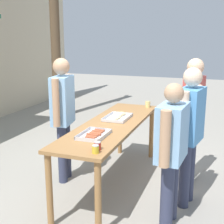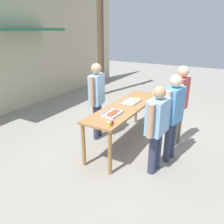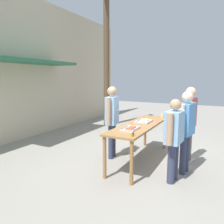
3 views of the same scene
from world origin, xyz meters
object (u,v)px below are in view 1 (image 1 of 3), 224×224
(person_customer_with_cup, at_px, (193,109))
(person_customer_waiting_in_line, at_px, (190,126))
(food_tray_sausages, at_px, (94,135))
(food_tray_buns, at_px, (118,117))
(beer_cup, at_px, (148,104))
(person_customer_holding_hotdog, at_px, (172,144))
(person_server_behind_table, at_px, (63,109))
(condiment_jar_ketchup, at_px, (97,146))
(condiment_jar_mustard, at_px, (96,149))

(person_customer_with_cup, bearing_deg, person_customer_waiting_in_line, 14.38)
(food_tray_sausages, relative_size, food_tray_buns, 0.93)
(beer_cup, bearing_deg, person_customer_holding_hotdog, -158.82)
(person_server_behind_table, distance_m, person_customer_with_cup, 1.78)
(condiment_jar_ketchup, height_order, person_customer_holding_hotdog, person_customer_holding_hotdog)
(food_tray_buns, relative_size, person_server_behind_table, 0.27)
(food_tray_sausages, xyz_separation_m, person_server_behind_table, (0.51, 0.68, 0.14))
(food_tray_sausages, xyz_separation_m, food_tray_buns, (0.85, -0.00, 0.01))
(condiment_jar_ketchup, bearing_deg, person_server_behind_table, 44.41)
(food_tray_sausages, xyz_separation_m, beer_cup, (1.70, -0.22, 0.04))
(food_tray_sausages, xyz_separation_m, person_customer_waiting_in_line, (0.43, -1.03, 0.09))
(food_tray_sausages, height_order, person_customer_with_cup, person_customer_with_cup)
(food_tray_sausages, height_order, person_customer_holding_hotdog, person_customer_holding_hotdog)
(condiment_jar_ketchup, height_order, person_customer_waiting_in_line, person_customer_waiting_in_line)
(food_tray_buns, height_order, person_server_behind_table, person_server_behind_table)
(condiment_jar_mustard, bearing_deg, beer_cup, 0.14)
(food_tray_buns, xyz_separation_m, person_server_behind_table, (-0.34, 0.68, 0.14))
(beer_cup, height_order, person_server_behind_table, person_server_behind_table)
(condiment_jar_mustard, xyz_separation_m, condiment_jar_ketchup, (0.10, 0.02, 0.00))
(person_customer_with_cup, bearing_deg, person_server_behind_table, -59.09)
(food_tray_buns, bearing_deg, person_customer_waiting_in_line, -112.27)
(condiment_jar_mustard, height_order, person_customer_waiting_in_line, person_customer_waiting_in_line)
(person_customer_with_cup, bearing_deg, condiment_jar_ketchup, -16.23)
(food_tray_sausages, bearing_deg, beer_cup, -7.52)
(condiment_jar_mustard, height_order, person_customer_holding_hotdog, person_customer_holding_hotdog)
(condiment_jar_ketchup, xyz_separation_m, person_customer_waiting_in_line, (0.83, -0.82, 0.07))
(beer_cup, bearing_deg, person_customer_with_cup, -127.44)
(person_customer_holding_hotdog, distance_m, person_customer_waiting_in_line, 0.51)
(beer_cup, bearing_deg, food_tray_buns, 165.20)
(person_customer_holding_hotdog, bearing_deg, person_customer_with_cup, 179.81)
(condiment_jar_mustard, distance_m, person_customer_waiting_in_line, 1.23)
(condiment_jar_ketchup, relative_size, person_customer_waiting_in_line, 0.05)
(food_tray_sausages, bearing_deg, person_customer_with_cup, -41.91)
(condiment_jar_ketchup, height_order, person_customer_with_cup, person_customer_with_cup)
(condiment_jar_mustard, distance_m, person_server_behind_table, 1.36)
(condiment_jar_mustard, distance_m, condiment_jar_ketchup, 0.10)
(food_tray_sausages, bearing_deg, person_customer_waiting_in_line, -67.39)
(condiment_jar_ketchup, xyz_separation_m, person_customer_with_cup, (1.51, -0.79, 0.12))
(food_tray_sausages, height_order, person_server_behind_table, person_server_behind_table)
(food_tray_sausages, height_order, condiment_jar_ketchup, condiment_jar_ketchup)
(person_customer_waiting_in_line, bearing_deg, condiment_jar_mustard, -30.93)
(condiment_jar_mustard, height_order, beer_cup, beer_cup)
(condiment_jar_ketchup, xyz_separation_m, person_server_behind_table, (0.91, 0.89, 0.11))
(beer_cup, xyz_separation_m, person_customer_with_cup, (-0.59, -0.77, 0.11))
(food_tray_buns, relative_size, person_customer_waiting_in_line, 0.28)
(food_tray_buns, distance_m, person_customer_holding_hotdog, 1.28)
(condiment_jar_ketchup, bearing_deg, person_customer_waiting_in_line, -44.80)
(condiment_jar_ketchup, relative_size, person_server_behind_table, 0.05)
(beer_cup, bearing_deg, condiment_jar_mustard, -179.86)
(person_server_behind_table, bearing_deg, beer_cup, -47.10)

